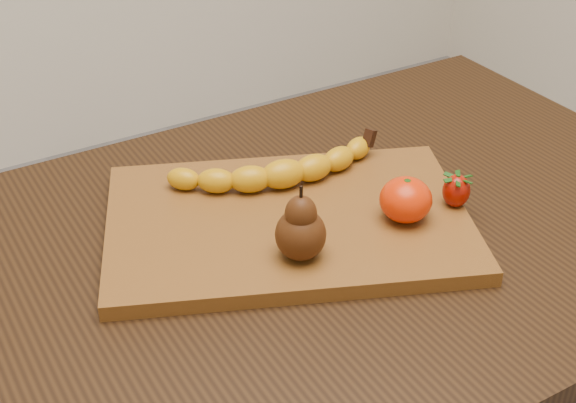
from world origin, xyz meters
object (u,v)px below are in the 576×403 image
cutting_board (288,222)px  mandarin (406,200)px  pear (301,222)px  table (340,283)px

cutting_board → mandarin: 0.15m
cutting_board → pear: bearing=-88.1°
table → mandarin: 0.16m
table → pear: 0.20m
table → mandarin: mandarin is taller
table → cutting_board: 0.13m
pear → mandarin: (0.15, 0.00, -0.02)m
pear → mandarin: size_ratio=1.42×
pear → table: bearing=29.7°
mandarin → table: bearing=134.5°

